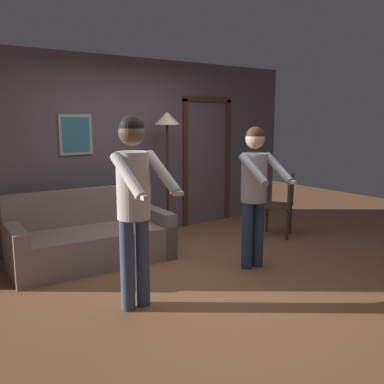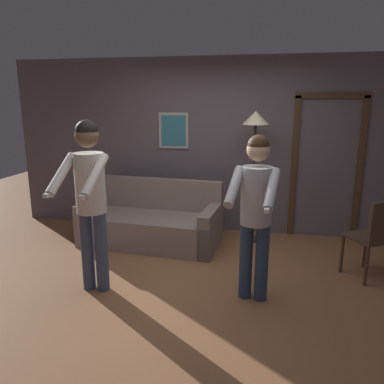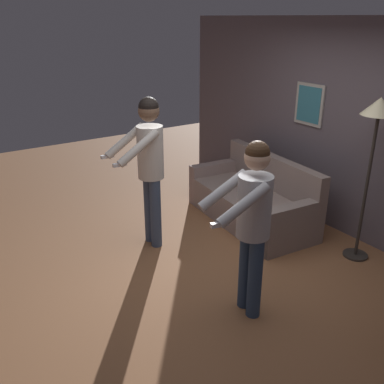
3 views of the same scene
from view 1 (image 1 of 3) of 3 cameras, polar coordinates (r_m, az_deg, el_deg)
ground_plane at (r=4.92m, az=1.37°, el=-11.05°), size 12.00×12.00×0.00m
back_wall_assembly at (r=6.25m, az=-9.57°, el=5.62°), size 6.40×0.10×2.60m
couch at (r=5.39m, az=-13.33°, el=-6.29°), size 1.97×1.01×0.87m
torchiere_lamp at (r=6.19m, az=-3.34°, el=8.12°), size 0.37×0.37×1.83m
person_standing_left at (r=3.86m, az=-7.70°, el=-0.19°), size 0.44×0.68×1.78m
person_standing_right at (r=4.96m, az=8.38°, el=0.98°), size 0.50×0.68×1.66m
dining_chair_distant at (r=6.45m, az=12.06°, el=-1.27°), size 0.58×0.58×0.93m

